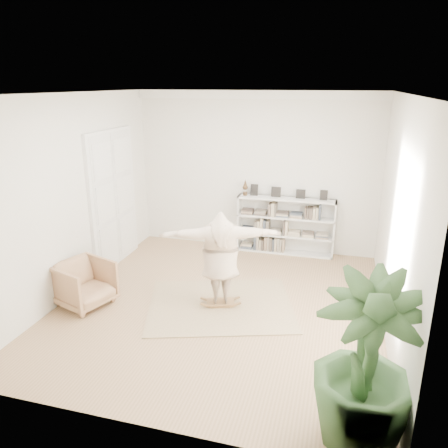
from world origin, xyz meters
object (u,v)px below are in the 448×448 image
rocker_board (220,302)px  person (220,256)px  bookshelf (285,226)px  houseplant (365,363)px  armchair (84,284)px

rocker_board → person: bearing=169.6°
bookshelf → houseplant: (1.56, -5.36, 0.35)m
bookshelf → rocker_board: size_ratio=3.98×
bookshelf → houseplant: houseplant is taller
rocker_board → houseplant: bearing=-65.8°
bookshelf → armchair: bookshelf is taller
bookshelf → rocker_board: 3.00m
person → houseplant: bearing=114.2°
armchair → rocker_board: (2.32, 0.58, -0.33)m
bookshelf → rocker_board: bookshelf is taller
person → bookshelf: bearing=-122.3°
bookshelf → armchair: size_ratio=2.51×
bookshelf → person: bearing=-104.3°
bookshelf → armchair: (-3.04, -3.43, -0.24)m
armchair → houseplant: (4.60, -1.93, 0.59)m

